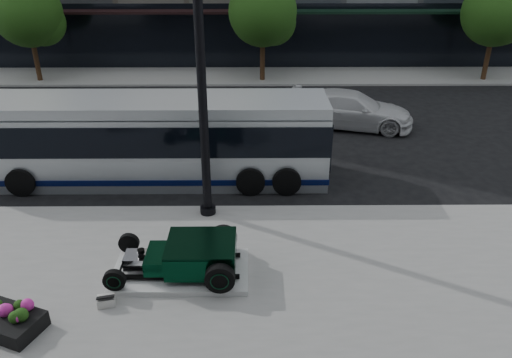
{
  "coord_description": "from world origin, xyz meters",
  "views": [
    {
      "loc": [
        0.4,
        -15.77,
        7.93
      ],
      "look_at": [
        0.51,
        -2.27,
        1.2
      ],
      "focal_mm": 35.0,
      "sensor_mm": 36.0,
      "label": 1
    }
  ],
  "objects_px": {
    "white_sedan": "(351,109)",
    "lamppost": "(202,87)",
    "hot_rod": "(193,255)",
    "transit_bus": "(153,139)",
    "flower_planter": "(1,319)"
  },
  "relations": [
    {
      "from": "lamppost",
      "to": "white_sedan",
      "type": "xyz_separation_m",
      "value": [
        5.78,
        7.91,
        -3.32
      ]
    },
    {
      "from": "white_sedan",
      "to": "lamppost",
      "type": "bearing_deg",
      "value": 156.82
    },
    {
      "from": "lamppost",
      "to": "hot_rod",
      "type": "bearing_deg",
      "value": -92.11
    },
    {
      "from": "lamppost",
      "to": "flower_planter",
      "type": "bearing_deg",
      "value": -129.98
    },
    {
      "from": "lamppost",
      "to": "white_sedan",
      "type": "distance_m",
      "value": 10.34
    },
    {
      "from": "transit_bus",
      "to": "white_sedan",
      "type": "xyz_separation_m",
      "value": [
        7.85,
        5.19,
        -0.69
      ]
    },
    {
      "from": "hot_rod",
      "to": "white_sedan",
      "type": "xyz_separation_m",
      "value": [
        5.89,
        10.98,
        0.09
      ]
    },
    {
      "from": "transit_bus",
      "to": "white_sedan",
      "type": "relative_size",
      "value": 2.22
    },
    {
      "from": "hot_rod",
      "to": "flower_planter",
      "type": "height_order",
      "value": "hot_rod"
    },
    {
      "from": "hot_rod",
      "to": "flower_planter",
      "type": "distance_m",
      "value": 4.44
    },
    {
      "from": "lamppost",
      "to": "transit_bus",
      "type": "bearing_deg",
      "value": 127.29
    },
    {
      "from": "hot_rod",
      "to": "flower_planter",
      "type": "xyz_separation_m",
      "value": [
        -4.02,
        -1.86,
        -0.36
      ]
    },
    {
      "from": "lamppost",
      "to": "transit_bus",
      "type": "xyz_separation_m",
      "value": [
        -2.07,
        2.72,
        -2.62
      ]
    },
    {
      "from": "hot_rod",
      "to": "white_sedan",
      "type": "height_order",
      "value": "white_sedan"
    },
    {
      "from": "transit_bus",
      "to": "flower_planter",
      "type": "bearing_deg",
      "value": -105.06
    }
  ]
}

